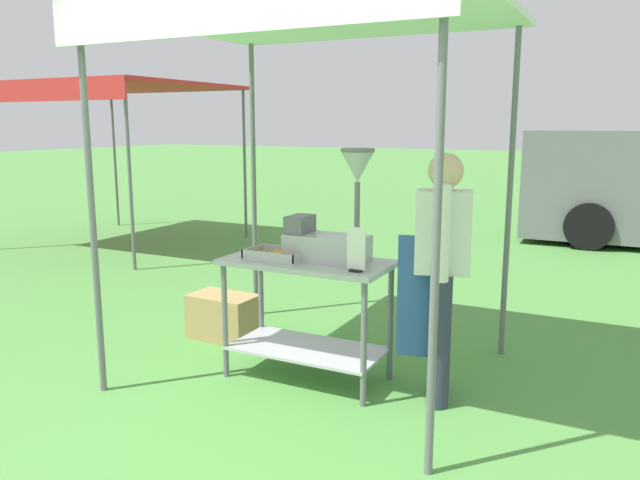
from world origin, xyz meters
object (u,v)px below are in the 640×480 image
Objects in this scene: stall_canopy at (313,27)px; supply_crate at (224,316)px; donut_tray at (277,256)px; donut_fryer at (332,227)px; vendor at (441,266)px; donut_cart at (307,295)px; neighbour_tent at (114,90)px; menu_sign at (356,253)px.

stall_canopy is 4.41× the size of supply_crate.
donut_fryer is (0.36, 0.11, 0.22)m from donut_tray.
vendor reaches higher than supply_crate.
donut_cart is at bearing -167.20° from donut_fryer.
neighbour_tent is (-5.02, 3.15, 1.17)m from donut_fryer.
menu_sign is (0.44, -0.27, -1.43)m from stall_canopy.
donut_cart is (0.00, -0.10, -1.80)m from stall_canopy.
donut_tray is at bearing -137.85° from stall_canopy.
vendor is (0.49, 0.23, -0.08)m from menu_sign.
stall_canopy reaches higher than neighbour_tent.
donut_cart is 0.52m from donut_fryer.
neighbour_tent reaches higher than menu_sign.
neighbour_tent is (-4.65, 3.27, 1.38)m from donut_tray.
menu_sign is 0.55m from vendor.
vendor is at bearing -1.96° from stall_canopy.
vendor is at bearing 2.19° from donut_fryer.
supply_crate is at bearing 162.03° from stall_canopy.
menu_sign is at bearing -8.11° from donut_tray.
donut_fryer is at bearing -19.55° from stall_canopy.
donut_tray is (-0.19, -0.18, -1.53)m from stall_canopy.
stall_canopy is 2.17× the size of donut_cart.
supply_crate is at bearing 157.81° from menu_sign.
donut_tray is 0.65m from menu_sign.
supply_crate is (-1.03, 0.43, -0.43)m from donut_cart.
supply_crate is at bearing 157.18° from donut_cart.
menu_sign is 0.50× the size of supply_crate.
donut_fryer is at bearing -18.20° from supply_crate.
vendor is (0.93, -0.03, -1.51)m from stall_canopy.
donut_fryer reaches higher than donut_cart.
donut_tray is 0.44m from donut_fryer.
stall_canopy is at bearing 90.00° from donut_cart.
vendor reaches higher than donut_tray.
donut_cart is 0.34m from donut_tray.
donut_tray is at bearing -158.57° from donut_cart.
supply_crate is at bearing 161.80° from donut_fryer.
vendor is (0.93, 0.07, 0.29)m from donut_cart.
donut_cart is 0.60m from menu_sign.
supply_crate is (-1.03, 0.33, -2.23)m from stall_canopy.
vendor is 0.55× the size of neighbour_tent.
menu_sign is 1.78m from supply_crate.
vendor is at bearing -28.43° from neighbour_tent.
donut_cart is at bearing -175.82° from vendor.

